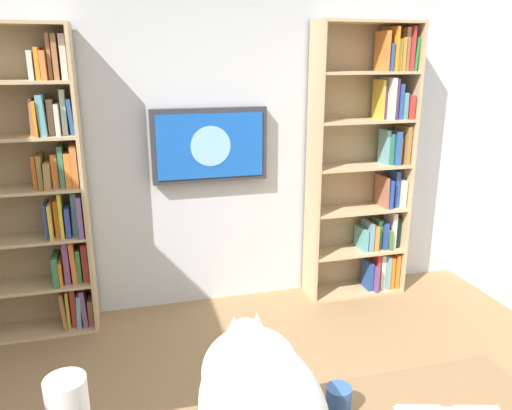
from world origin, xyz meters
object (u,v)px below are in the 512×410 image
object	(u,v)px
cat	(258,397)
coffee_mug	(338,401)
bookshelf_left	(370,168)
bookshelf_right	(39,190)
wall_mounted_tv	(210,145)

from	to	relation	value
cat	coffee_mug	distance (m)	0.32
bookshelf_left	bookshelf_right	distance (m)	2.37
bookshelf_right	coffee_mug	size ratio (longest dim) A/B	21.17
cat	bookshelf_left	bearing A→B (deg)	-123.63
bookshelf_right	wall_mounted_tv	xyz separation A→B (m)	(-1.15, -0.09, 0.23)
wall_mounted_tv	cat	size ratio (longest dim) A/B	1.27
cat	bookshelf_right	bearing A→B (deg)	-69.27
wall_mounted_tv	cat	world-z (taller)	wall_mounted_tv
wall_mounted_tv	coffee_mug	size ratio (longest dim) A/B	8.59
cat	coffee_mug	xyz separation A→B (m)	(-0.28, -0.08, -0.13)
bookshelf_left	bookshelf_right	size ratio (longest dim) A/B	1.02
bookshelf_left	cat	bearing A→B (deg)	56.37
wall_mounted_tv	cat	xyz separation A→B (m)	(0.29, 2.36, -0.29)
bookshelf_left	coffee_mug	size ratio (longest dim) A/B	21.62
bookshelf_left	wall_mounted_tv	distance (m)	1.25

